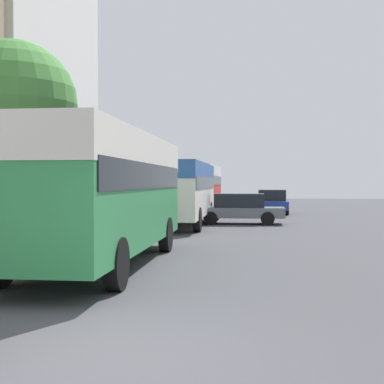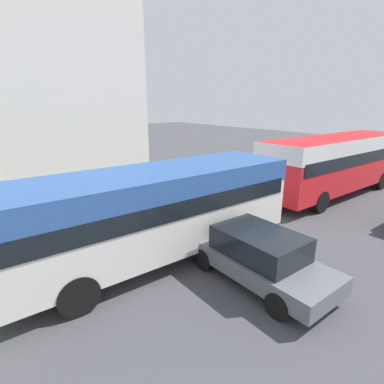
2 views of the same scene
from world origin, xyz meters
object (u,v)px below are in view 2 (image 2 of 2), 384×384
Objects in this scene: car_far_curb at (259,255)px; pedestrian_near_curb at (316,159)px; bus_third_in_line at (337,158)px; bus_following at (156,203)px.

pedestrian_near_curb is at bearing 25.47° from car_far_curb.
bus_following is at bearing -88.36° from bus_third_in_line.
bus_following is 5.56× the size of pedestrian_near_curb.
pedestrian_near_curb is (-3.74, 15.14, -0.88)m from bus_following.
bus_following is 15.62m from pedestrian_near_curb.
car_far_curb is at bearing -64.53° from pedestrian_near_curb.
bus_third_in_line is 6.25× the size of pedestrian_near_curb.
bus_following is at bearing -76.14° from pedestrian_near_curb.
bus_following is 3.34m from car_far_curb.
pedestrian_near_curb is at bearing 103.86° from bus_following.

